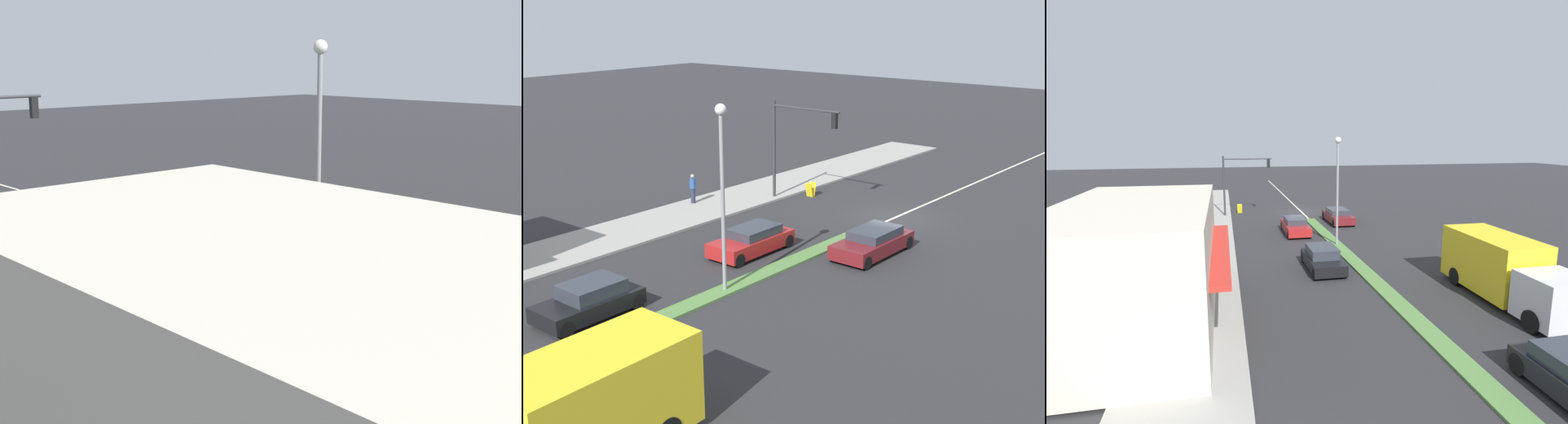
# 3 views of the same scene
# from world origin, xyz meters

# --- Properties ---
(ground_plane) EXTENTS (160.00, 160.00, 0.00)m
(ground_plane) POSITION_xyz_m (0.00, 18.00, 0.00)
(ground_plane) COLOR #2B2B2D
(sidewalk_right) EXTENTS (4.00, 73.00, 0.12)m
(sidewalk_right) POSITION_xyz_m (9.00, 18.50, 0.06)
(sidewalk_right) COLOR #9E9B93
(sidewalk_right) RESTS_ON ground
(median_strip) EXTENTS (0.90, 46.00, 0.10)m
(median_strip) POSITION_xyz_m (0.00, 27.00, 0.05)
(median_strip) COLOR #568442
(median_strip) RESTS_ON ground
(lane_marking_center) EXTENTS (0.16, 60.00, 0.01)m
(lane_marking_center) POSITION_xyz_m (0.00, 0.00, 0.00)
(lane_marking_center) COLOR beige
(lane_marking_center) RESTS_ON ground
(building_corner_store) EXTENTS (6.33, 10.94, 4.89)m
(building_corner_store) POSITION_xyz_m (10.96, 23.17, 2.56)
(building_corner_store) COLOR beige
(building_corner_store) RESTS_ON sidewalk_right
(traffic_signal_main) EXTENTS (4.59, 0.34, 5.60)m
(traffic_signal_main) POSITION_xyz_m (6.12, 0.97, 3.90)
(traffic_signal_main) COLOR #333338
(traffic_signal_main) RESTS_ON sidewalk_right
(street_lamp) EXTENTS (0.44, 0.44, 7.37)m
(street_lamp) POSITION_xyz_m (0.00, 13.09, 4.78)
(street_lamp) COLOR gray
(street_lamp) RESTS_ON median_strip
(pedestrian) EXTENTS (0.34, 0.34, 1.66)m
(pedestrian) POSITION_xyz_m (10.16, 5.01, 0.99)
(pedestrian) COLOR #282D42
(pedestrian) RESTS_ON sidewalk_right
(warning_aframe_sign) EXTENTS (0.45, 0.53, 0.84)m
(warning_aframe_sign) POSITION_xyz_m (6.11, -0.63, 0.43)
(warning_aframe_sign) COLOR yellow
(warning_aframe_sign) RESTS_ON ground
(delivery_truck) EXTENTS (2.44, 7.50, 2.87)m
(delivery_truck) POSITION_xyz_m (-5.00, 23.82, 1.47)
(delivery_truck) COLOR silver
(delivery_truck) RESTS_ON ground
(suv_black) EXTENTS (1.85, 3.93, 1.31)m
(suv_black) POSITION_xyz_m (2.20, 17.92, 0.62)
(suv_black) COLOR black
(suv_black) RESTS_ON ground
(sedan_maroon) EXTENTS (1.90, 4.34, 1.20)m
(sedan_maroon) POSITION_xyz_m (-2.20, 5.69, 0.59)
(sedan_maroon) COLOR maroon
(sedan_maroon) RESTS_ON ground
(hatchback_red) EXTENTS (1.78, 4.20, 1.23)m
(hatchback_red) POSITION_xyz_m (2.20, 8.98, 0.60)
(hatchback_red) COLOR #AD1E1E
(hatchback_red) RESTS_ON ground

